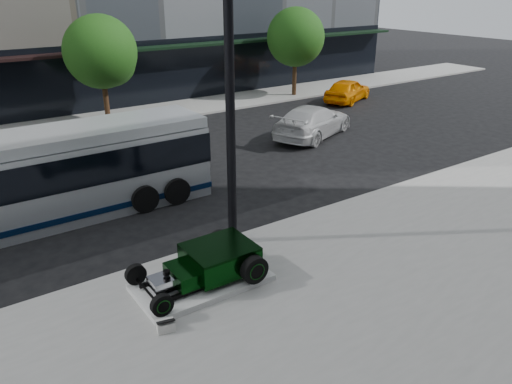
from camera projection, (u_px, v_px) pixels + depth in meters
ground at (211, 213)px, 17.08m from camera, size 120.00×120.00×0.00m
sidewalk_far at (85, 123)px, 27.66m from camera, size 70.00×4.00×0.12m
street_trees at (103, 54)px, 26.11m from camera, size 29.80×3.80×5.70m
display_plinth at (202, 282)px, 12.82m from camera, size 3.40×1.80×0.15m
hot_rod at (213, 261)px, 12.80m from camera, size 3.22×2.00×0.81m
info_plaque at (166, 325)px, 11.13m from camera, size 0.46×0.38×0.31m
lamppost at (230, 111)px, 13.44m from camera, size 0.47×0.47×8.60m
transit_bus at (26, 181)px, 15.81m from camera, size 12.12×2.88×2.92m
white_sedan at (313, 121)px, 25.18m from camera, size 5.87×4.09×1.58m
yellow_taxi at (348, 90)px, 32.51m from camera, size 4.74×3.38×1.50m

